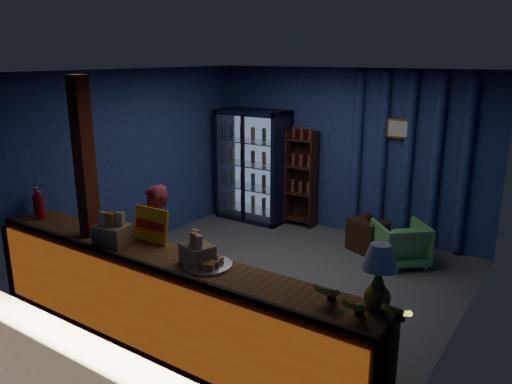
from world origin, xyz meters
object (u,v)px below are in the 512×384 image
shopkeeper (157,248)px  table_lamp (380,259)px  green_chair (400,243)px  pastry_tray (207,264)px

shopkeeper → table_lamp: bearing=14.7°
green_chair → pastry_tray: size_ratio=1.46×
shopkeeper → green_chair: 3.33m
green_chair → pastry_tray: (-0.74, -3.20, 0.67)m
pastry_tray → table_lamp: bearing=3.1°
table_lamp → pastry_tray: bearing=-176.9°
green_chair → pastry_tray: pastry_tray is taller
pastry_tray → table_lamp: table_lamp is taller
green_chair → pastry_tray: bearing=34.0°
shopkeeper → table_lamp: 2.77m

